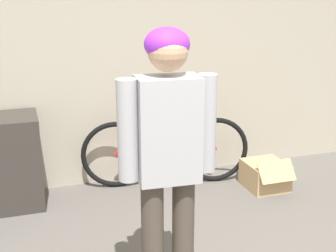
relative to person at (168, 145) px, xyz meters
name	(u,v)px	position (x,y,z in m)	size (l,w,h in m)	color
wall_back	(119,47)	(0.17, 1.93, 0.31)	(8.00, 0.07, 2.60)	#B7AD99
person	(168,145)	(0.00, 0.00, 0.00)	(0.57, 0.25, 1.64)	#4C4238
bicycle	(166,150)	(0.53, 1.65, -0.65)	(1.59, 0.47, 0.72)	black
cardboard_box	(265,175)	(1.39, 1.27, -0.86)	(0.36, 0.46, 0.32)	tan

